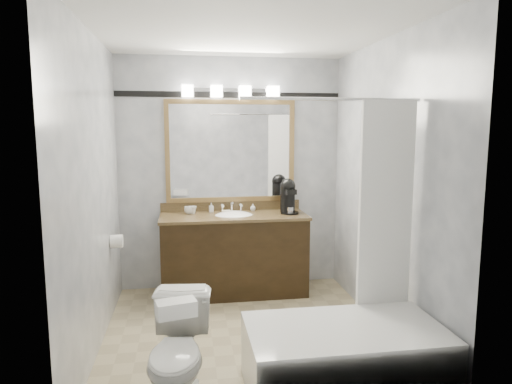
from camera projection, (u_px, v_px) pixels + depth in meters
room at (247, 190)px, 3.71m from camera, size 2.42×2.62×2.52m
vanity at (234, 253)px, 4.82m from camera, size 1.53×0.58×0.97m
mirror at (231, 151)px, 4.93m from camera, size 1.40×0.04×1.10m
vanity_light_bar at (231, 91)px, 4.79m from camera, size 1.02×0.14×0.12m
accent_stripe at (230, 95)px, 4.86m from camera, size 2.40×0.01×0.06m
bathtub at (347, 349)px, 3.05m from camera, size 1.30×0.75×1.96m
tp_roll at (117, 241)px, 4.27m from camera, size 0.11×0.12×0.12m
toilet at (178, 354)px, 2.86m from camera, size 0.46×0.71×0.68m
tissue_box at (176, 308)px, 2.60m from camera, size 0.25×0.17×0.09m
coffee_maker at (288, 195)px, 4.85m from camera, size 0.19×0.24×0.37m
cup_left at (189, 210)px, 4.81m from camera, size 0.12×0.12×0.08m
cup_right at (193, 210)px, 4.82m from camera, size 0.11×0.11×0.08m
soap_bottle_a at (211, 207)px, 4.91m from camera, size 0.05×0.05×0.10m
soap_bottle_b at (253, 207)px, 5.00m from camera, size 0.07×0.07×0.08m
soap_bar at (226, 212)px, 4.87m from camera, size 0.09×0.06×0.03m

